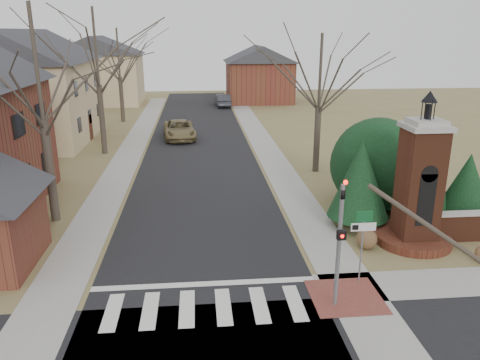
{
  "coord_description": "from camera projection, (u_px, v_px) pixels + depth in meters",
  "views": [
    {
      "loc": [
        -0.1,
        -12.62,
        8.67
      ],
      "look_at": [
        1.63,
        6.0,
        2.72
      ],
      "focal_mm": 35.0,
      "sensor_mm": 36.0,
      "label": 1
    }
  ],
  "objects": [
    {
      "name": "ground",
      "position": [
        206.0,
        322.0,
        14.61
      ],
      "size": [
        120.0,
        120.0,
        0.0
      ],
      "primitive_type": "plane",
      "color": "olive",
      "rests_on": "ground"
    },
    {
      "name": "main_street",
      "position": [
        199.0,
        151.0,
        35.49
      ],
      "size": [
        8.0,
        70.0,
        0.01
      ],
      "primitive_type": "cube",
      "color": "black",
      "rests_on": "ground"
    },
    {
      "name": "crosswalk_zone",
      "position": [
        205.0,
        307.0,
        15.37
      ],
      "size": [
        8.0,
        2.2,
        0.02
      ],
      "primitive_type": "cube",
      "color": "silver",
      "rests_on": "ground"
    },
    {
      "name": "stop_bar",
      "position": [
        204.0,
        284.0,
        16.79
      ],
      "size": [
        8.0,
        0.35,
        0.02
      ],
      "primitive_type": "cube",
      "color": "silver",
      "rests_on": "ground"
    },
    {
      "name": "sidewalk_right_main",
      "position": [
        267.0,
        149.0,
        35.94
      ],
      "size": [
        2.0,
        60.0,
        0.02
      ],
      "primitive_type": "cube",
      "color": "gray",
      "rests_on": "ground"
    },
    {
      "name": "sidewalk_left",
      "position": [
        130.0,
        153.0,
        35.02
      ],
      "size": [
        2.0,
        60.0,
        0.02
      ],
      "primitive_type": "cube",
      "color": "gray",
      "rests_on": "ground"
    },
    {
      "name": "curb_apron",
      "position": [
        346.0,
        297.0,
        15.98
      ],
      "size": [
        2.4,
        2.4,
        0.02
      ],
      "primitive_type": "cube",
      "color": "brown",
      "rests_on": "ground"
    },
    {
      "name": "traffic_signal_pole",
      "position": [
        340.0,
        233.0,
        14.75
      ],
      "size": [
        0.28,
        0.41,
        4.5
      ],
      "color": "slate",
      "rests_on": "ground"
    },
    {
      "name": "sign_post",
      "position": [
        363.0,
        232.0,
        16.4
      ],
      "size": [
        0.9,
        0.07,
        2.75
      ],
      "color": "slate",
      "rests_on": "ground"
    },
    {
      "name": "brick_gate_monument",
      "position": [
        418.0,
        195.0,
        19.49
      ],
      "size": [
        3.2,
        3.2,
        6.47
      ],
      "color": "#5B2C1A",
      "rests_on": "ground"
    },
    {
      "name": "house_stucco_left",
      "position": [
        29.0,
        85.0,
        37.64
      ],
      "size": [
        9.8,
        12.8,
        9.28
      ],
      "color": "beige",
      "rests_on": "ground"
    },
    {
      "name": "house_distant_left",
      "position": [
        99.0,
        69.0,
        57.8
      ],
      "size": [
        10.8,
        8.8,
        8.53
      ],
      "color": "beige",
      "rests_on": "ground"
    },
    {
      "name": "house_distant_right",
      "position": [
        259.0,
        73.0,
        59.75
      ],
      "size": [
        8.8,
        8.8,
        7.3
      ],
      "color": "maroon",
      "rests_on": "ground"
    },
    {
      "name": "evergreen_near",
      "position": [
        360.0,
        179.0,
        21.19
      ],
      "size": [
        2.8,
        2.8,
        4.1
      ],
      "color": "#473D33",
      "rests_on": "ground"
    },
    {
      "name": "evergreen_mid",
      "position": [
        419.0,
        163.0,
        22.53
      ],
      "size": [
        3.4,
        3.4,
        4.7
      ],
      "color": "#473D33",
      "rests_on": "ground"
    },
    {
      "name": "evergreen_far",
      "position": [
        467.0,
        182.0,
        21.97
      ],
      "size": [
        2.4,
        2.4,
        3.3
      ],
      "color": "#473D33",
      "rests_on": "ground"
    },
    {
      "name": "evergreen_mass",
      "position": [
        378.0,
        161.0,
        23.69
      ],
      "size": [
        4.8,
        4.8,
        4.8
      ],
      "primitive_type": "sphere",
      "color": "black",
      "rests_on": "ground"
    },
    {
      "name": "bare_tree_0",
      "position": [
        35.0,
        55.0,
        20.2
      ],
      "size": [
        8.05,
        8.05,
        11.15
      ],
      "color": "#473D33",
      "rests_on": "ground"
    },
    {
      "name": "bare_tree_1",
      "position": [
        95.0,
        41.0,
        32.43
      ],
      "size": [
        8.4,
        8.4,
        11.64
      ],
      "color": "#473D33",
      "rests_on": "ground"
    },
    {
      "name": "bare_tree_2",
      "position": [
        118.0,
        49.0,
        45.03
      ],
      "size": [
        7.35,
        7.35,
        10.19
      ],
      "color": "#473D33",
      "rests_on": "ground"
    },
    {
      "name": "bare_tree_3",
      "position": [
        321.0,
        66.0,
        28.43
      ],
      "size": [
        7.0,
        7.0,
        9.7
      ],
      "color": "#473D33",
      "rests_on": "ground"
    },
    {
      "name": "pickup_truck",
      "position": [
        179.0,
        130.0,
        39.44
      ],
      "size": [
        3.02,
        5.67,
        1.52
      ],
      "primitive_type": "imported",
      "rotation": [
        0.0,
        0.0,
        0.09
      ],
      "color": "olive",
      "rests_on": "ground"
    },
    {
      "name": "distant_car",
      "position": [
        223.0,
        100.0,
        56.44
      ],
      "size": [
        1.85,
        4.64,
        1.5
      ],
      "primitive_type": "imported",
      "rotation": [
        0.0,
        0.0,
        3.2
      ],
      "color": "#36373E",
      "rests_on": "ground"
    },
    {
      "name": "dry_shrub_left",
      "position": [
        367.0,
        239.0,
        19.45
      ],
      "size": [
        0.87,
        0.87,
        0.87
      ],
      "primitive_type": "sphere",
      "color": "brown",
      "rests_on": "ground"
    }
  ]
}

